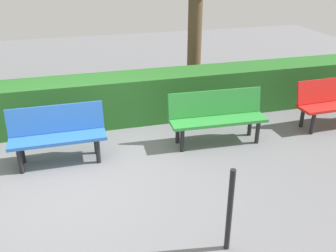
% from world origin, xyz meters
% --- Properties ---
extents(ground_plane, '(19.72, 19.72, 0.00)m').
position_xyz_m(ground_plane, '(0.00, 0.00, 0.00)').
color(ground_plane, slate).
extents(bench_red, '(1.49, 0.51, 0.86)m').
position_xyz_m(bench_red, '(-4.74, -0.69, 0.48)').
color(bench_red, red).
rests_on(bench_red, ground_plane).
extents(bench_green, '(1.61, 0.52, 0.86)m').
position_xyz_m(bench_green, '(-2.43, -0.64, 0.48)').
color(bench_green, '#2D8C38').
rests_on(bench_green, ground_plane).
extents(bench_blue, '(1.41, 0.46, 0.86)m').
position_xyz_m(bench_blue, '(0.11, -0.66, 0.48)').
color(bench_blue, blue).
rests_on(bench_blue, ground_plane).
extents(hedge_row, '(15.72, 0.73, 0.87)m').
position_xyz_m(hedge_row, '(-1.12, -1.88, 0.44)').
color(hedge_row, '#266023').
rests_on(hedge_row, ground_plane).
extents(railing_post_mid, '(0.06, 0.06, 1.00)m').
position_xyz_m(railing_post_mid, '(-1.61, 1.74, 0.50)').
color(railing_post_mid, black).
rests_on(railing_post_mid, ground_plane).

